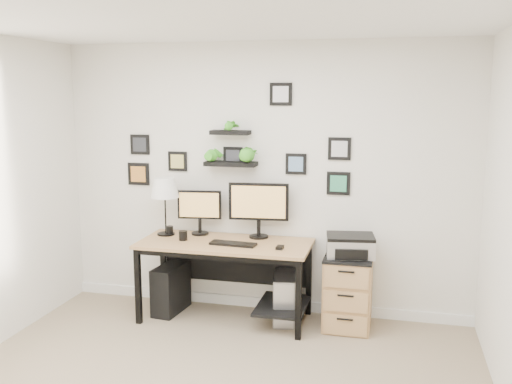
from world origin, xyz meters
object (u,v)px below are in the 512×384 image
(monitor_left, at_px, (200,209))
(printer, at_px, (350,246))
(mug, at_px, (183,236))
(file_cabinet, at_px, (348,291))
(desk, at_px, (230,254))
(pc_tower_grey, at_px, (285,298))
(monitor_right, at_px, (259,206))
(pc_tower_black, at_px, (171,288))
(table_lamp, at_px, (165,189))

(monitor_left, distance_m, printer, 1.50)
(mug, bearing_deg, file_cabinet, 4.56)
(desk, height_order, monitor_left, monitor_left)
(pc_tower_grey, bearing_deg, monitor_left, 171.18)
(printer, bearing_deg, pc_tower_grey, -179.45)
(pc_tower_grey, distance_m, file_cabinet, 0.60)
(desk, relative_size, monitor_right, 2.80)
(printer, bearing_deg, pc_tower_black, -178.63)
(mug, distance_m, pc_tower_black, 0.59)
(desk, xyz_separation_m, mug, (-0.44, -0.06, 0.17))
(table_lamp, bearing_deg, monitor_left, 15.47)
(table_lamp, height_order, pc_tower_grey, table_lamp)
(desk, height_order, pc_tower_grey, desk)
(table_lamp, distance_m, file_cabinet, 1.98)
(desk, bearing_deg, pc_tower_black, 178.79)
(desk, bearing_deg, monitor_left, 152.72)
(pc_tower_black, xyz_separation_m, printer, (1.72, 0.04, 0.53))
(pc_tower_black, bearing_deg, pc_tower_grey, 8.17)
(monitor_right, relative_size, file_cabinet, 0.85)
(desk, xyz_separation_m, monitor_right, (0.23, 0.20, 0.44))
(mug, xyz_separation_m, printer, (1.55, 0.12, -0.03))
(table_lamp, xyz_separation_m, pc_tower_grey, (1.20, -0.05, -0.98))
(desk, distance_m, pc_tower_black, 0.72)
(mug, xyz_separation_m, file_cabinet, (1.54, 0.12, -0.46))
(desk, height_order, mug, mug)
(monitor_left, distance_m, table_lamp, 0.39)
(monitor_right, distance_m, printer, 0.94)
(file_cabinet, bearing_deg, monitor_left, 175.07)
(mug, distance_m, printer, 1.56)
(table_lamp, relative_size, pc_tower_grey, 1.19)
(desk, xyz_separation_m, file_cabinet, (1.10, 0.06, -0.29))
(mug, bearing_deg, table_lamp, 146.22)
(desk, height_order, pc_tower_black, desk)
(monitor_left, bearing_deg, desk, -27.28)
(mug, distance_m, pc_tower_grey, 1.12)
(desk, distance_m, mug, 0.47)
(desk, bearing_deg, monitor_right, 40.13)
(monitor_left, height_order, monitor_right, monitor_right)
(desk, distance_m, monitor_left, 0.55)
(monitor_right, height_order, pc_tower_grey, monitor_right)
(pc_tower_grey, bearing_deg, monitor_right, 152.80)
(monitor_left, height_order, pc_tower_black, monitor_left)
(monitor_right, xyz_separation_m, pc_tower_black, (-0.84, -0.18, -0.83))
(monitor_left, height_order, mug, monitor_left)
(monitor_right, xyz_separation_m, printer, (0.88, -0.14, -0.30))
(monitor_right, distance_m, pc_tower_black, 1.20)
(monitor_left, relative_size, mug, 4.87)
(printer, bearing_deg, monitor_right, 170.86)
(pc_tower_grey, bearing_deg, table_lamp, 177.73)
(pc_tower_grey, relative_size, printer, 1.03)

